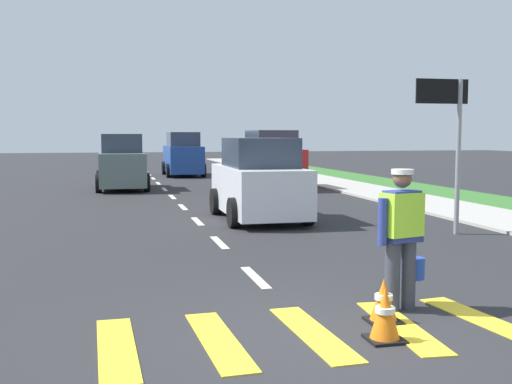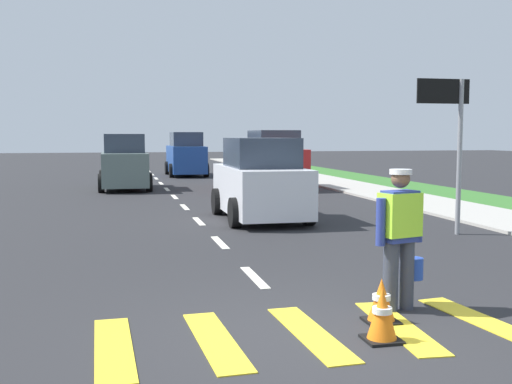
{
  "view_description": "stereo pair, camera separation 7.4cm",
  "coord_description": "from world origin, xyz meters",
  "px_view_note": "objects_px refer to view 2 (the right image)",
  "views": [
    {
      "loc": [
        -2.04,
        -5.92,
        2.07
      ],
      "look_at": [
        0.39,
        4.28,
        1.1
      ],
      "focal_mm": 43.58,
      "sensor_mm": 36.0,
      "label": 1
    },
    {
      "loc": [
        -1.97,
        -5.93,
        2.07
      ],
      "look_at": [
        0.39,
        4.28,
        1.1
      ],
      "focal_mm": 43.58,
      "sensor_mm": 36.0,
      "label": 2
    }
  ],
  "objects_px": {
    "traffic_cone_near": "(381,301)",
    "car_outgoing_far": "(186,156)",
    "lane_direction_sign": "(450,118)",
    "car_parked_far": "(273,161)",
    "road_worker": "(401,232)",
    "car_oncoming_second": "(124,164)",
    "car_outgoing_ahead": "(260,182)",
    "traffic_cone_far": "(382,315)"
  },
  "relations": [
    {
      "from": "traffic_cone_near",
      "to": "car_outgoing_far",
      "type": "height_order",
      "value": "car_outgoing_far"
    },
    {
      "from": "lane_direction_sign",
      "to": "car_parked_far",
      "type": "xyz_separation_m",
      "value": [
        -0.71,
        11.73,
        -1.36
      ]
    },
    {
      "from": "road_worker",
      "to": "car_oncoming_second",
      "type": "bearing_deg",
      "value": 99.33
    },
    {
      "from": "lane_direction_sign",
      "to": "car_outgoing_ahead",
      "type": "distance_m",
      "value": 4.73
    },
    {
      "from": "traffic_cone_near",
      "to": "car_oncoming_second",
      "type": "distance_m",
      "value": 18.03
    },
    {
      "from": "car_outgoing_ahead",
      "to": "car_outgoing_far",
      "type": "xyz_separation_m",
      "value": [
        0.11,
        16.74,
        0.1
      ]
    },
    {
      "from": "traffic_cone_near",
      "to": "traffic_cone_far",
      "type": "bearing_deg",
      "value": -113.76
    },
    {
      "from": "traffic_cone_near",
      "to": "car_outgoing_far",
      "type": "xyz_separation_m",
      "value": [
        0.74,
        25.18,
        0.78
      ]
    },
    {
      "from": "car_oncoming_second",
      "to": "traffic_cone_near",
      "type": "bearing_deg",
      "value": -82.21
    },
    {
      "from": "road_worker",
      "to": "car_outgoing_far",
      "type": "distance_m",
      "value": 24.76
    },
    {
      "from": "car_oncoming_second",
      "to": "car_outgoing_ahead",
      "type": "bearing_deg",
      "value": -71.95
    },
    {
      "from": "car_parked_far",
      "to": "car_outgoing_far",
      "type": "distance_m",
      "value": 8.47
    },
    {
      "from": "traffic_cone_near",
      "to": "car_oncoming_second",
      "type": "bearing_deg",
      "value": 97.79
    },
    {
      "from": "lane_direction_sign",
      "to": "car_oncoming_second",
      "type": "bearing_deg",
      "value": 116.78
    },
    {
      "from": "lane_direction_sign",
      "to": "car_outgoing_ahead",
      "type": "height_order",
      "value": "lane_direction_sign"
    },
    {
      "from": "car_outgoing_far",
      "to": "lane_direction_sign",
      "type": "bearing_deg",
      "value": -81.01
    },
    {
      "from": "car_oncoming_second",
      "to": "car_parked_far",
      "type": "bearing_deg",
      "value": -8.0
    },
    {
      "from": "car_parked_far",
      "to": "car_outgoing_far",
      "type": "xyz_separation_m",
      "value": [
        -2.43,
        8.12,
        -0.02
      ]
    },
    {
      "from": "car_parked_far",
      "to": "car_outgoing_ahead",
      "type": "distance_m",
      "value": 8.99
    },
    {
      "from": "car_outgoing_far",
      "to": "car_parked_far",
      "type": "bearing_deg",
      "value": -73.34
    },
    {
      "from": "traffic_cone_far",
      "to": "car_outgoing_far",
      "type": "distance_m",
      "value": 25.79
    },
    {
      "from": "traffic_cone_far",
      "to": "car_outgoing_ahead",
      "type": "distance_m",
      "value": 9.08
    },
    {
      "from": "road_worker",
      "to": "car_outgoing_ahead",
      "type": "bearing_deg",
      "value": 88.52
    },
    {
      "from": "lane_direction_sign",
      "to": "car_outgoing_ahead",
      "type": "xyz_separation_m",
      "value": [
        -3.25,
        3.1,
        -1.48
      ]
    },
    {
      "from": "lane_direction_sign",
      "to": "traffic_cone_near",
      "type": "height_order",
      "value": "lane_direction_sign"
    },
    {
      "from": "car_outgoing_ahead",
      "to": "lane_direction_sign",
      "type": "bearing_deg",
      "value": -43.7
    },
    {
      "from": "car_outgoing_ahead",
      "to": "car_oncoming_second",
      "type": "relative_size",
      "value": 1.0
    },
    {
      "from": "road_worker",
      "to": "car_outgoing_ahead",
      "type": "height_order",
      "value": "car_outgoing_ahead"
    },
    {
      "from": "lane_direction_sign",
      "to": "car_outgoing_ahead",
      "type": "relative_size",
      "value": 0.82
    },
    {
      "from": "traffic_cone_far",
      "to": "car_outgoing_far",
      "type": "xyz_separation_m",
      "value": [
        0.99,
        25.76,
        0.75
      ]
    },
    {
      "from": "car_outgoing_far",
      "to": "car_oncoming_second",
      "type": "xyz_separation_m",
      "value": [
        -3.18,
        -7.33,
        -0.05
      ]
    },
    {
      "from": "lane_direction_sign",
      "to": "car_parked_far",
      "type": "bearing_deg",
      "value": 93.46
    },
    {
      "from": "lane_direction_sign",
      "to": "car_parked_far",
      "type": "distance_m",
      "value": 11.83
    },
    {
      "from": "car_parked_far",
      "to": "car_oncoming_second",
      "type": "bearing_deg",
      "value": 172.0
    },
    {
      "from": "traffic_cone_near",
      "to": "lane_direction_sign",
      "type": "bearing_deg",
      "value": 53.99
    },
    {
      "from": "traffic_cone_near",
      "to": "car_outgoing_ahead",
      "type": "relative_size",
      "value": 0.13
    },
    {
      "from": "traffic_cone_near",
      "to": "car_outgoing_ahead",
      "type": "bearing_deg",
      "value": 85.75
    },
    {
      "from": "traffic_cone_near",
      "to": "traffic_cone_far",
      "type": "xyz_separation_m",
      "value": [
        -0.25,
        -0.58,
        0.03
      ]
    },
    {
      "from": "road_worker",
      "to": "car_outgoing_far",
      "type": "bearing_deg",
      "value": 89.27
    },
    {
      "from": "lane_direction_sign",
      "to": "traffic_cone_far",
      "type": "relative_size",
      "value": 5.82
    },
    {
      "from": "car_parked_far",
      "to": "car_outgoing_ahead",
      "type": "height_order",
      "value": "car_parked_far"
    },
    {
      "from": "traffic_cone_near",
      "to": "traffic_cone_far",
      "type": "relative_size",
      "value": 0.9
    }
  ]
}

